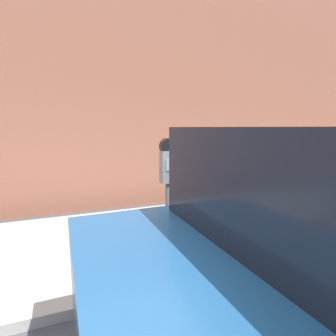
{
  "coord_description": "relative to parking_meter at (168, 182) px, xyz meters",
  "views": [
    {
      "loc": [
        -0.89,
        -1.57,
        1.79
      ],
      "look_at": [
        0.1,
        0.99,
        1.36
      ],
      "focal_mm": 28.0,
      "sensor_mm": 36.0,
      "label": 1
    }
  ],
  "objects": [
    {
      "name": "sidewalk",
      "position": [
        -0.1,
        1.21,
        -1.14
      ],
      "size": [
        24.0,
        2.8,
        0.11
      ],
      "color": "#ADAAA3",
      "rests_on": "ground_plane"
    },
    {
      "name": "building_facade",
      "position": [
        -0.1,
        3.3,
        1.71
      ],
      "size": [
        24.0,
        0.3,
        5.82
      ],
      "color": "#935642",
      "rests_on": "ground_plane"
    },
    {
      "name": "parking_meter",
      "position": [
        0.0,
        0.0,
        0.0
      ],
      "size": [
        0.17,
        0.12,
        1.56
      ],
      "color": "slate",
      "rests_on": "sidewalk"
    },
    {
      "name": "fire_hydrant",
      "position": [
        2.05,
        0.29,
        -0.63
      ],
      "size": [
        0.28,
        0.28,
        0.91
      ],
      "color": "gold",
      "rests_on": "sidewalk"
    }
  ]
}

